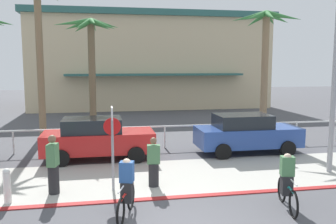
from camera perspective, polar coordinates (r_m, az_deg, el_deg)
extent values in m
plane|color=#4C4C51|center=(18.15, -4.74, -4.69)|extent=(80.00, 80.00, 0.00)
cube|color=#ADAAA0|center=(12.57, -2.05, -10.13)|extent=(44.00, 4.00, 0.02)
cube|color=maroon|center=(10.71, -0.43, -13.29)|extent=(44.00, 0.24, 0.03)
cube|color=beige|center=(35.16, -3.27, 7.53)|extent=(20.47, 10.45, 7.74)
cube|color=#2D605B|center=(35.41, -3.32, 14.22)|extent=(21.07, 11.05, 0.50)
cube|color=#2D605B|center=(29.50, -1.86, 5.87)|extent=(14.33, 1.20, 0.16)
cylinder|color=white|center=(16.49, -4.25, -2.37)|extent=(24.05, 0.08, 0.08)
cylinder|color=white|center=(16.91, -23.04, -4.43)|extent=(0.08, 0.08, 1.00)
cylinder|color=white|center=(16.57, -15.62, -4.35)|extent=(0.08, 0.08, 1.00)
cylinder|color=white|center=(16.51, -8.02, -4.18)|extent=(0.08, 0.08, 1.00)
cylinder|color=white|center=(16.74, -0.51, -3.95)|extent=(0.08, 0.08, 1.00)
cylinder|color=white|center=(17.24, 6.68, -3.66)|extent=(0.08, 0.08, 1.00)
cylinder|color=white|center=(18.00, 13.36, -3.34)|extent=(0.08, 0.08, 1.00)
cylinder|color=white|center=(18.98, 19.42, -3.02)|extent=(0.08, 0.08, 1.00)
cylinder|color=white|center=(20.15, 24.83, -2.69)|extent=(0.08, 0.08, 1.00)
cylinder|color=gray|center=(11.12, -8.63, -6.72)|extent=(0.08, 0.08, 2.20)
cube|color=white|center=(10.88, -8.77, -0.17)|extent=(0.04, 0.56, 0.36)
cylinder|color=red|center=(10.94, -8.72, -2.25)|extent=(0.52, 0.03, 0.52)
cylinder|color=white|center=(11.11, -23.84, -10.92)|extent=(0.20, 0.20, 0.85)
sphere|color=white|center=(10.98, -23.97, -8.56)|extent=(0.20, 0.20, 0.20)
cylinder|color=#9EA0A5|center=(13.83, 24.68, 6.54)|extent=(0.18, 0.18, 7.50)
cylinder|color=#846B4C|center=(20.12, -19.36, 7.07)|extent=(0.36, 0.36, 7.64)
cylinder|color=brown|center=(19.43, -11.75, 4.93)|extent=(0.36, 0.36, 6.01)
cone|color=#387F3D|center=(19.52, -9.88, 13.35)|extent=(1.47, 0.32, 0.63)
cone|color=#387F3D|center=(19.93, -10.48, 13.17)|extent=(1.27, 1.13, 0.66)
cone|color=#387F3D|center=(20.17, -11.59, 13.02)|extent=(0.56, 1.46, 0.69)
cone|color=#387F3D|center=(20.31, -13.23, 12.86)|extent=(1.22, 1.79, 0.75)
cone|color=#387F3D|center=(19.78, -13.94, 13.03)|extent=(1.52, 0.82, 0.72)
cone|color=#387F3D|center=(19.24, -14.70, 13.33)|extent=(1.92, 0.96, 0.62)
cone|color=#387F3D|center=(18.90, -13.15, 13.16)|extent=(1.06, 1.51, 0.82)
cone|color=#387F3D|center=(18.88, -11.68, 13.60)|extent=(0.55, 1.40, 0.58)
cone|color=#387F3D|center=(19.00, -10.14, 13.26)|extent=(1.49, 1.32, 0.79)
cylinder|color=#846B4C|center=(19.57, 14.84, 5.39)|extent=(0.36, 0.36, 6.38)
cone|color=#387F3D|center=(19.97, 16.74, 13.87)|extent=(1.32, 0.32, 0.76)
cone|color=#387F3D|center=(20.57, 15.71, 13.82)|extent=(1.40, 1.65, 0.69)
cone|color=#387F3D|center=(20.34, 13.67, 13.79)|extent=(0.69, 1.74, 0.80)
cone|color=#387F3D|center=(19.74, 12.54, 14.27)|extent=(1.75, 1.07, 0.64)
cone|color=#387F3D|center=(19.10, 13.58, 14.32)|extent=(1.65, 1.02, 0.74)
cone|color=#387F3D|center=(18.94, 15.67, 14.31)|extent=(0.68, 1.70, 0.74)
cone|color=#387F3D|center=(19.33, 17.61, 14.06)|extent=(1.42, 1.67, 0.77)
cube|color=red|center=(14.96, -10.76, -4.56)|extent=(4.40, 1.80, 0.80)
cube|color=#1E2328|center=(14.84, -11.79, -2.01)|extent=(2.29, 1.58, 0.56)
cylinder|color=black|center=(15.97, -5.64, -5.16)|extent=(0.66, 0.22, 0.66)
cylinder|color=black|center=(14.23, -5.02, -6.73)|extent=(0.66, 0.22, 0.66)
cylinder|color=black|center=(16.00, -15.79, -5.39)|extent=(0.66, 0.22, 0.66)
cylinder|color=black|center=(14.25, -16.45, -6.98)|extent=(0.66, 0.22, 0.66)
cube|color=#284793|center=(16.12, 12.32, -3.73)|extent=(4.40, 1.80, 0.80)
cube|color=#1E2328|center=(15.91, 11.56, -1.37)|extent=(2.29, 1.58, 0.56)
cylinder|color=black|center=(17.58, 15.40, -4.23)|extent=(0.66, 0.22, 0.66)
cylinder|color=black|center=(16.02, 18.21, -5.47)|extent=(0.66, 0.22, 0.66)
cylinder|color=black|center=(16.56, 6.56, -4.72)|extent=(0.66, 0.22, 0.66)
cylinder|color=black|center=(14.89, 8.59, -6.14)|extent=(0.66, 0.22, 0.66)
torus|color=black|center=(8.99, -7.41, -15.36)|extent=(0.27, 0.71, 0.72)
torus|color=black|center=(9.98, -5.82, -12.97)|extent=(0.27, 0.71, 0.72)
cylinder|color=red|center=(9.63, -6.28, -12.81)|extent=(0.25, 0.67, 0.35)
cylinder|color=red|center=(9.10, -7.06, -13.11)|extent=(0.16, 0.38, 0.07)
cylinder|color=red|center=(9.52, -6.42, -12.61)|extent=(0.05, 0.05, 0.44)
cylinder|color=silver|center=(8.84, -7.39, -11.95)|extent=(0.18, 0.49, 0.04)
cube|color=#232326|center=(9.50, -6.42, -12.27)|extent=(0.36, 0.39, 0.52)
cube|color=#2D5699|center=(9.33, -6.47, -9.26)|extent=(0.40, 0.35, 0.52)
sphere|color=beige|center=(9.27, -6.49, -7.90)|extent=(0.22, 0.22, 0.22)
torus|color=black|center=(9.91, 19.04, -13.51)|extent=(0.22, 0.72, 0.72)
torus|color=black|center=(10.90, 17.36, -11.50)|extent=(0.22, 0.72, 0.72)
cylinder|color=#197F7A|center=(10.55, 17.87, -11.30)|extent=(0.20, 0.68, 0.35)
cylinder|color=#197F7A|center=(10.03, 18.71, -11.48)|extent=(0.13, 0.38, 0.07)
cylinder|color=#197F7A|center=(10.44, 18.02, -11.10)|extent=(0.05, 0.05, 0.44)
cylinder|color=silver|center=(9.78, 19.09, -10.39)|extent=(0.15, 0.50, 0.04)
cube|color=#232326|center=(10.42, 18.04, -10.79)|extent=(0.34, 0.37, 0.52)
cube|color=#4C7F51|center=(10.28, 18.16, -8.03)|extent=(0.39, 0.33, 0.52)
sphere|color=beige|center=(10.22, 18.21, -6.79)|extent=(0.22, 0.22, 0.22)
cylinder|color=#232326|center=(11.56, -2.26, -9.82)|extent=(0.36, 0.36, 0.75)
cube|color=#4C7F51|center=(11.38, -2.28, -6.61)|extent=(0.43, 0.31, 0.58)
sphere|color=brown|center=(11.28, -2.29, -4.52)|extent=(0.21, 0.21, 0.21)
cylinder|color=#232326|center=(11.42, -17.44, -10.12)|extent=(0.38, 0.38, 0.85)
cube|color=#4C7F51|center=(11.22, -17.59, -6.43)|extent=(0.34, 0.45, 0.66)
sphere|color=brown|center=(11.12, -17.69, -4.04)|extent=(0.24, 0.24, 0.24)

